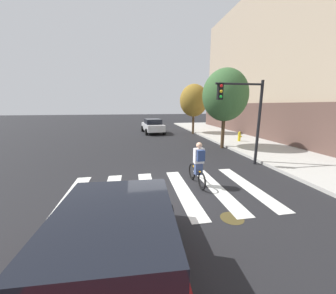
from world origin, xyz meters
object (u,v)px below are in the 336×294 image
Objects in this scene: cyclist at (198,164)px; street_tree_mid at (194,101)px; traffic_light_near at (245,109)px; sedan_near at (118,252)px; manhole_cover at (232,218)px; street_tree_near at (225,95)px; fire_hydrant at (239,136)px; sedan_mid at (153,126)px.

street_tree_mid is (3.93, 13.33, 2.64)m from cyclist.
cyclist is 4.20m from traffic_light_near.
manhole_cover is at bearing 31.14° from sedan_near.
fire_hydrant is at bearing 35.62° from street_tree_near.
street_tree_near is at bearing 57.48° from cyclist.
traffic_light_near reaches higher than sedan_mid.
sedan_near is 4.85m from cyclist.
fire_hydrant is 4.19m from street_tree_near.
cyclist is at bearing -122.52° from street_tree_near.
sedan_near reaches higher than sedan_mid.
sedan_near is at bearing -110.77° from street_tree_mid.
sedan_mid is 5.16m from street_tree_mid.
street_tree_near reaches higher than sedan_near.
sedan_near is 2.74× the size of cyclist.
manhole_cover is 16.93m from sedan_mid.
manhole_cover is 2.47m from cyclist.
street_tree_near is at bearing 66.46° from manhole_cover.
fire_hydrant is at bearing -47.27° from sedan_mid.
manhole_cover is 0.82× the size of fire_hydrant.
traffic_light_near is (3.30, -12.47, 2.06)m from sedan_mid.
sedan_near is 1.12× the size of traffic_light_near.
traffic_light_near reaches higher than sedan_near.
manhole_cover is at bearing -122.33° from traffic_light_near.
traffic_light_near is (5.68, 6.17, 2.04)m from sedan_near.
cyclist is 14.15m from street_tree_mid.
fire_hydrant is 0.15× the size of street_tree_mid.
street_tree_near is at bearing -144.38° from fire_hydrant.
cyclist reaches higher than sedan_near.
sedan_mid is 2.71× the size of cyclist.
manhole_cover is 0.14× the size of sedan_near.
cyclist is at bearing 95.26° from manhole_cover.
manhole_cover is 9.85m from street_tree_near.
sedan_mid is at bearing 115.91° from street_tree_near.
manhole_cover is 0.37× the size of cyclist.
street_tree_near is at bearing -64.09° from sedan_mid.
cyclist is (-0.21, 2.32, 0.84)m from manhole_cover.
cyclist is at bearing -128.54° from fire_hydrant.
manhole_cover is at bearing -103.38° from street_tree_mid.
manhole_cover is 0.15× the size of traffic_light_near.
sedan_near is at bearing -122.82° from street_tree_near.
fire_hydrant is at bearing 60.90° from traffic_light_near.
street_tree_near is (-2.25, -1.61, 3.15)m from fire_hydrant.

